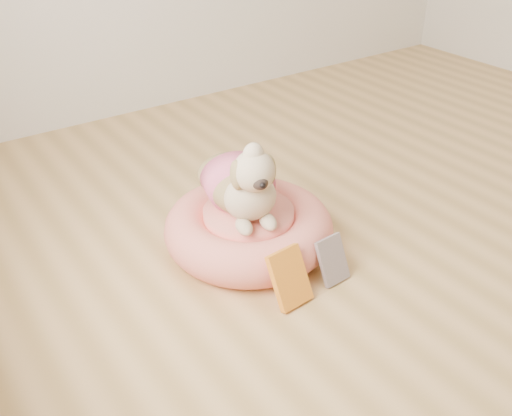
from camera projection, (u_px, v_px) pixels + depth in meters
pet_bed at (249, 228)px, 2.25m from camera, size 0.67×0.67×0.17m
dog at (242, 170)px, 2.11m from camera, size 0.43×0.53×0.34m
book_yellow at (290, 278)px, 1.96m from camera, size 0.14×0.12×0.19m
book_white at (333, 260)px, 2.07m from camera, size 0.12×0.10×0.17m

